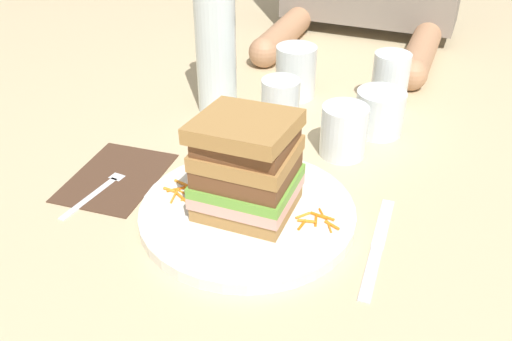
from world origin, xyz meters
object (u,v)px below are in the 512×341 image
napkin_dark (115,178)px  empty_tumbler_2 (280,103)px  knife (377,248)px  water_bottle (215,32)px  empty_tumbler_0 (390,81)px  empty_tumbler_1 (380,112)px  juice_glass (344,133)px  sandwich (247,166)px  fork (104,184)px  main_plate (247,213)px  empty_tumbler_3 (296,72)px

napkin_dark → empty_tumbler_2: size_ratio=2.02×
knife → water_bottle: water_bottle is taller
empty_tumbler_0 → empty_tumbler_1: 0.10m
juice_glass → sandwich: bearing=-109.7°
fork → water_bottle: size_ratio=0.53×
knife → juice_glass: bearing=115.6°
napkin_dark → empty_tumbler_2: 0.30m
sandwich → napkin_dark: 0.23m
fork → main_plate: bearing=2.6°
fork → empty_tumbler_3: bearing=68.1°
napkin_dark → fork: (-0.00, -0.02, 0.00)m
knife → empty_tumbler_0: bearing=99.3°
napkin_dark → knife: same height
main_plate → juice_glass: bearing=70.2°
main_plate → napkin_dark: bearing=176.7°
knife → water_bottle: 0.46m
fork → juice_glass: 0.36m
sandwich → empty_tumbler_1: 0.32m
empty_tumbler_0 → empty_tumbler_1: bearing=-87.8°
main_plate → juice_glass: 0.22m
sandwich → fork: bearing=-177.6°
napkin_dark → empty_tumbler_0: empty_tumbler_0 is taller
fork → empty_tumbler_2: 0.32m
knife → napkin_dark: bearing=178.3°
main_plate → empty_tumbler_3: bearing=99.2°
knife → juice_glass: size_ratio=2.48×
water_bottle → sandwich: bearing=-58.1°
empty_tumbler_1 → empty_tumbler_2: (-0.16, -0.04, 0.01)m
fork → juice_glass: bearing=36.5°
main_plate → juice_glass: size_ratio=3.50×
fork → sandwich: bearing=2.4°
sandwich → empty_tumbler_2: sandwich is taller
fork → empty_tumbler_2: (0.17, 0.27, 0.04)m
napkin_dark → empty_tumbler_3: bearing=67.2°
main_plate → sandwich: sandwich is taller
empty_tumbler_0 → empty_tumbler_3: 0.17m
juice_glass → water_bottle: 0.28m
fork → juice_glass: size_ratio=2.06×
sandwich → empty_tumbler_3: 0.38m
napkin_dark → fork: bearing=-95.7°
main_plate → water_bottle: bearing=122.0°
empty_tumbler_0 → fork: bearing=-128.4°
main_plate → napkin_dark: main_plate is taller
knife → water_bottle: size_ratio=0.64×
main_plate → fork: bearing=-177.4°
empty_tumbler_1 → empty_tumbler_3: bearing=154.9°
knife → juice_glass: (-0.10, 0.20, 0.04)m
fork → empty_tumbler_0: (0.32, 0.41, 0.05)m
juice_glass → water_bottle: bearing=164.1°
main_plate → water_bottle: (-0.17, 0.27, 0.13)m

